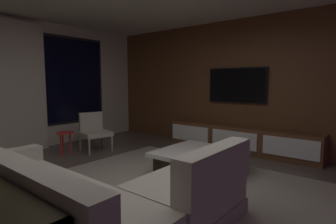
# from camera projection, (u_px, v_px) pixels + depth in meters

# --- Properties ---
(floor) EXTENTS (9.20, 9.20, 0.00)m
(floor) POSITION_uv_depth(u_px,v_px,m) (149.00, 199.00, 3.25)
(floor) COLOR #564C44
(back_wall_with_window) EXTENTS (6.60, 0.30, 2.70)m
(back_wall_with_window) POSITION_uv_depth(u_px,v_px,m) (13.00, 86.00, 5.31)
(back_wall_with_window) COLOR beige
(back_wall_with_window) RESTS_ON floor
(media_wall) EXTENTS (0.12, 7.80, 2.70)m
(media_wall) POSITION_uv_depth(u_px,v_px,m) (250.00, 85.00, 5.47)
(media_wall) COLOR brown
(media_wall) RESTS_ON floor
(area_rug) EXTENTS (3.20, 3.80, 0.01)m
(area_rug) POSITION_uv_depth(u_px,v_px,m) (173.00, 191.00, 3.46)
(area_rug) COLOR gray
(area_rug) RESTS_ON floor
(sectional_couch) EXTENTS (1.98, 2.50, 0.82)m
(sectional_couch) POSITION_uv_depth(u_px,v_px,m) (89.00, 203.00, 2.50)
(sectional_couch) COLOR #A49C8C
(sectional_couch) RESTS_ON floor
(coffee_table) EXTENTS (1.16, 1.16, 0.36)m
(coffee_table) POSITION_uv_depth(u_px,v_px,m) (199.00, 162.00, 4.10)
(coffee_table) COLOR black
(coffee_table) RESTS_ON floor
(book_stack_on_coffee_table) EXTENTS (0.31, 0.22, 0.08)m
(book_stack_on_coffee_table) POSITION_uv_depth(u_px,v_px,m) (204.00, 153.00, 3.81)
(book_stack_on_coffee_table) COLOR gray
(book_stack_on_coffee_table) RESTS_ON coffee_table
(accent_chair_near_window) EXTENTS (0.66, 0.67, 0.78)m
(accent_chair_near_window) POSITION_uv_depth(u_px,v_px,m) (94.00, 129.00, 5.54)
(accent_chair_near_window) COLOR #B2ADA0
(accent_chair_near_window) RESTS_ON floor
(side_stool) EXTENTS (0.32, 0.32, 0.46)m
(side_stool) POSITION_uv_depth(u_px,v_px,m) (65.00, 137.00, 5.12)
(side_stool) COLOR red
(side_stool) RESTS_ON floor
(media_console) EXTENTS (0.46, 3.10, 0.52)m
(media_console) POSITION_uv_depth(u_px,v_px,m) (241.00, 140.00, 5.40)
(media_console) COLOR brown
(media_console) RESTS_ON floor
(mounted_tv) EXTENTS (0.05, 1.26, 0.73)m
(mounted_tv) POSITION_uv_depth(u_px,v_px,m) (237.00, 85.00, 5.55)
(mounted_tv) COLOR black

